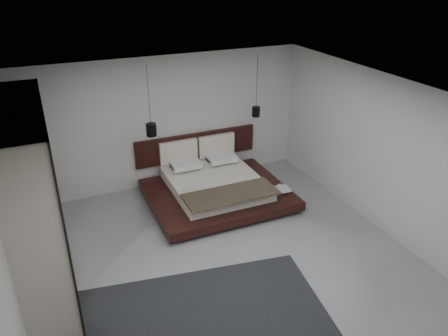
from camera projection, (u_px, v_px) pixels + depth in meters
name	position (u px, v px, depth m)	size (l,w,h in m)	color
floor	(224.00, 257.00, 7.31)	(6.00, 6.00, 0.00)	#999CA2
ceiling	(224.00, 95.00, 6.09)	(6.00, 6.00, 0.00)	white
wall_back	(167.00, 122.00, 9.17)	(6.00, 6.00, 0.00)	silver
wall_front	(347.00, 316.00, 4.22)	(6.00, 6.00, 0.00)	silver
wall_left	(10.00, 227.00, 5.62)	(6.00, 6.00, 0.00)	silver
wall_right	(378.00, 152.00, 7.78)	(6.00, 6.00, 0.00)	silver
lattice_screen	(15.00, 160.00, 7.70)	(0.05, 0.90, 2.60)	black
bed	(215.00, 186.00, 8.98)	(2.75, 2.38, 1.07)	black
book_lower	(278.00, 190.00, 8.86)	(0.22, 0.30, 0.03)	#99724C
book_upper	(278.00, 190.00, 8.82)	(0.24, 0.32, 0.02)	#99724C
pendant_left	(151.00, 130.00, 8.39)	(0.20, 0.20, 1.38)	black
pendant_right	(256.00, 111.00, 9.17)	(0.17, 0.17, 1.30)	black
wardrobe	(34.00, 204.00, 6.12)	(0.68, 2.88, 2.83)	beige
rug	(200.00, 336.00, 5.77)	(3.67, 2.62, 0.02)	black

